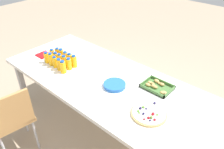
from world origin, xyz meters
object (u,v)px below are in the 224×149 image
Objects in this scene: juice_bottle_7 at (60,60)px; napkin_stack at (44,55)px; juice_bottle_8 at (64,62)px; juice_bottle_1 at (51,59)px; juice_bottle_12 at (66,57)px; juice_bottle_13 at (70,59)px; juice_bottle_5 at (52,55)px; juice_bottle_3 at (59,65)px; juice_bottle_11 at (61,55)px; party_table at (114,88)px; juice_bottle_2 at (55,62)px; chair_near_left at (11,117)px; fruit_pizza at (149,113)px; juice_bottle_14 at (74,61)px; snack_tray at (157,87)px; juice_bottle_0 at (46,58)px; juice_bottle_6 at (56,58)px; juice_bottle_9 at (69,64)px; juice_bottle_4 at (63,67)px; juice_bottle_10 at (58,53)px; plate_stack at (115,85)px.

juice_bottle_7 is 0.94× the size of napkin_stack.
juice_bottle_7 is at bearing -173.42° from juice_bottle_8.
juice_bottle_1 is 1.12× the size of juice_bottle_12.
juice_bottle_5 is at bearing -162.11° from juice_bottle_13.
juice_bottle_7 is (-0.08, 0.07, 0.00)m from juice_bottle_3.
juice_bottle_12 is (0.00, 0.08, -0.00)m from juice_bottle_7.
juice_bottle_11 is at bearing 134.12° from juice_bottle_7.
party_table is 18.01× the size of juice_bottle_5.
juice_bottle_2 is 0.99× the size of juice_bottle_12.
juice_bottle_7 reaches higher than chair_near_left.
fruit_pizza is (0.50, -0.13, 0.07)m from party_table.
party_table is at bearing 4.06° from juice_bottle_12.
juice_bottle_14 reaches higher than snack_tray.
juice_bottle_3 reaches higher than juice_bottle_0.
juice_bottle_6 is at bearing -5.39° from juice_bottle_5.
fruit_pizza is at bearing -3.65° from juice_bottle_11.
juice_bottle_3 is at bearing -88.02° from juice_bottle_13.
snack_tray is at bearing 14.72° from juice_bottle_12.
napkin_stack is (-0.42, 0.07, -0.06)m from juice_bottle_3.
juice_bottle_7 is 1.20m from fruit_pizza.
napkin_stack is (-0.34, -0.08, -0.06)m from juice_bottle_12.
juice_bottle_8 is at bearing -169.08° from party_table.
juice_bottle_12 is at bearing 154.54° from juice_bottle_9.
juice_bottle_4 is 1.02× the size of juice_bottle_8.
juice_bottle_0 is at bearing -177.69° from juice_bottle_1.
juice_bottle_3 is 0.24m from juice_bottle_5.
juice_bottle_10 is 0.94× the size of juice_bottle_14.
chair_near_left reaches higher than fruit_pizza.
juice_bottle_13 is (-0.02, 0.79, 0.30)m from chair_near_left.
juice_bottle_3 is (0.15, 0.00, -0.01)m from juice_bottle_1.
napkin_stack is (-0.49, -0.08, -0.06)m from juice_bottle_14.
juice_bottle_2 is 0.94× the size of juice_bottle_4.
juice_bottle_9 is 0.07m from juice_bottle_14.
fruit_pizza is (1.05, -0.01, -0.05)m from juice_bottle_9.
juice_bottle_7 is at bearing 15.90° from chair_near_left.
juice_bottle_6 is at bearing 179.47° from juice_bottle_7.
juice_bottle_6 is 0.90× the size of juice_bottle_11.
juice_bottle_0 is 0.98× the size of juice_bottle_3.
juice_bottle_13 is (0.15, 0.08, 0.00)m from juice_bottle_6.
juice_bottle_6 reaches higher than plate_stack.
snack_tray is (0.98, 0.35, -0.05)m from juice_bottle_8.
juice_bottle_8 reaches higher than party_table.
snack_tray is (1.05, 0.42, -0.05)m from juice_bottle_2.
party_table is at bearing 3.85° from juice_bottle_11.
juice_bottle_2 is 0.44× the size of fruit_pizza.
juice_bottle_2 is 0.16m from juice_bottle_11.
juice_bottle_4 is at bearing -62.59° from juice_bottle_13.
juice_bottle_7 is 0.97× the size of juice_bottle_11.
juice_bottle_8 is 0.07m from juice_bottle_13.
chair_near_left is 0.71m from juice_bottle_3.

